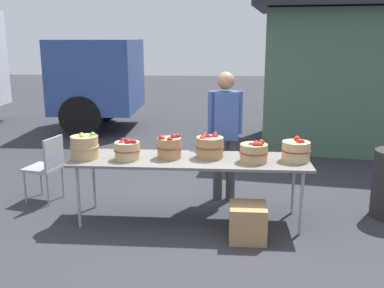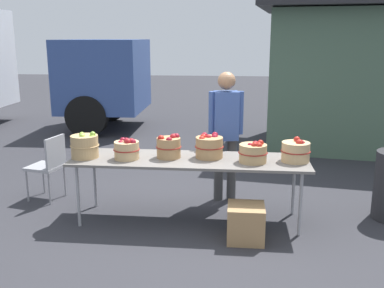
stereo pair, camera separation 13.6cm
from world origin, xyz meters
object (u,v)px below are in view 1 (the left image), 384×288
(folding_chair, at_px, (47,163))
(apple_basket_red_2, at_px, (210,146))
(apple_basket_red_4, at_px, (296,151))
(produce_crate, at_px, (248,222))
(apple_basket_green_0, at_px, (85,147))
(market_table, at_px, (190,162))
(apple_basket_red_0, at_px, (127,149))
(apple_basket_red_3, at_px, (254,152))
(apple_basket_red_1, at_px, (169,147))
(vendor_adult, at_px, (225,126))

(folding_chair, bearing_deg, apple_basket_red_2, 91.26)
(apple_basket_red_4, relative_size, produce_crate, 0.86)
(apple_basket_green_0, bearing_deg, market_table, 3.31)
(apple_basket_green_0, height_order, apple_basket_red_0, apple_basket_green_0)
(market_table, height_order, apple_basket_red_3, apple_basket_red_3)
(apple_basket_red_0, bearing_deg, market_table, 6.24)
(apple_basket_red_1, distance_m, folding_chair, 1.77)
(apple_basket_red_4, bearing_deg, apple_basket_red_1, 179.50)
(apple_basket_red_0, bearing_deg, apple_basket_red_3, 0.06)
(apple_basket_red_1, bearing_deg, vendor_adult, 47.59)
(apple_basket_red_3, bearing_deg, apple_basket_red_2, 163.30)
(apple_basket_red_0, bearing_deg, vendor_adult, 35.68)
(apple_basket_red_1, distance_m, apple_basket_red_3, 0.96)
(folding_chair, bearing_deg, apple_basket_red_0, 76.84)
(apple_basket_green_0, distance_m, apple_basket_red_3, 1.92)
(market_table, relative_size, apple_basket_red_0, 8.95)
(vendor_adult, distance_m, produce_crate, 1.45)
(apple_basket_red_0, bearing_deg, apple_basket_green_0, 179.09)
(apple_basket_green_0, xyz_separation_m, apple_basket_red_1, (0.96, 0.09, -0.01))
(vendor_adult, distance_m, folding_chair, 2.35)
(apple_basket_green_0, bearing_deg, produce_crate, -12.24)
(apple_basket_red_2, distance_m, vendor_adult, 0.67)
(apple_basket_red_0, height_order, vendor_adult, vendor_adult)
(apple_basket_red_1, height_order, apple_basket_red_2, apple_basket_red_2)
(apple_basket_red_1, relative_size, apple_basket_red_4, 0.89)
(apple_basket_red_3, height_order, produce_crate, apple_basket_red_3)
(vendor_adult, relative_size, folding_chair, 1.96)
(apple_basket_red_4, bearing_deg, produce_crate, -138.59)
(market_table, relative_size, folding_chair, 3.14)
(apple_basket_red_2, bearing_deg, produce_crate, -51.76)
(apple_basket_red_0, bearing_deg, folding_chair, 154.32)
(market_table, distance_m, vendor_adult, 0.86)
(apple_basket_green_0, height_order, apple_basket_red_2, apple_basket_green_0)
(market_table, height_order, apple_basket_green_0, apple_basket_green_0)
(apple_basket_red_0, distance_m, vendor_adult, 1.36)
(apple_basket_red_0, distance_m, produce_crate, 1.56)
(vendor_adult, xyz_separation_m, folding_chair, (-2.29, -0.22, -0.48))
(folding_chair, bearing_deg, vendor_adult, 107.94)
(vendor_adult, bearing_deg, apple_basket_red_2, 65.43)
(apple_basket_red_3, bearing_deg, apple_basket_red_0, -179.94)
(apple_basket_red_2, relative_size, produce_crate, 0.86)
(folding_chair, distance_m, produce_crate, 2.74)
(apple_basket_red_1, xyz_separation_m, produce_crate, (0.89, -0.49, -0.69))
(apple_basket_red_4, bearing_deg, folding_chair, 171.03)
(market_table, height_order, apple_basket_red_2, apple_basket_red_2)
(apple_basket_red_0, xyz_separation_m, apple_basket_red_3, (1.43, 0.00, -0.00))
(apple_basket_red_3, relative_size, produce_crate, 0.84)
(produce_crate, bearing_deg, apple_basket_red_3, 80.09)
(market_table, bearing_deg, apple_basket_red_0, -173.76)
(apple_basket_red_1, xyz_separation_m, apple_basket_red_3, (0.96, -0.10, -0.02))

